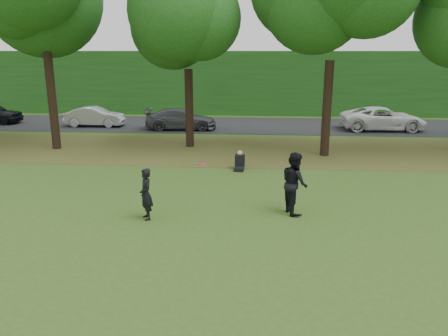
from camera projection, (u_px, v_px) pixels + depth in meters
name	position (u px, v px, depth m)	size (l,w,h in m)	color
ground	(227.00, 275.00, 10.24)	(120.00, 120.00, 0.00)	#344C18
leaf_litter	(244.00, 151.00, 22.75)	(60.00, 7.00, 0.01)	#50421C
street	(248.00, 125.00, 30.44)	(70.00, 7.00, 0.02)	black
far_hedge	(250.00, 83.00, 35.56)	(70.00, 3.00, 5.00)	#1C4D16
player_left	(146.00, 194.00, 13.41)	(0.59, 0.39, 1.62)	black
player_right	(295.00, 183.00, 13.89)	(0.97, 0.76, 2.00)	black
parked_cars	(246.00, 118.00, 28.92)	(38.30, 3.34, 1.49)	black
frisbee	(202.00, 164.00, 13.77)	(0.36, 0.37, 0.09)	#EC1367
seated_person	(240.00, 162.00, 19.17)	(0.45, 0.75, 0.83)	black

